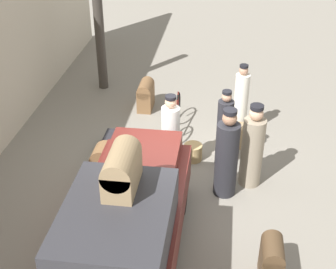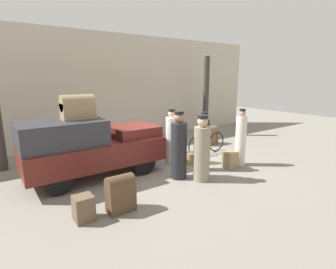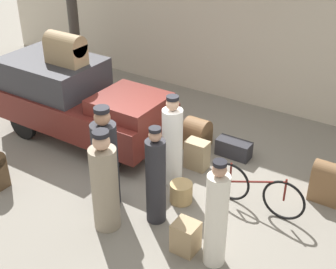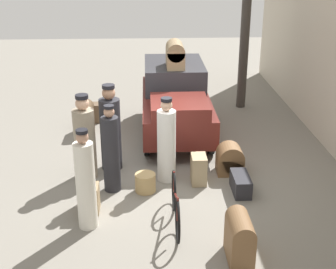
% 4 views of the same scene
% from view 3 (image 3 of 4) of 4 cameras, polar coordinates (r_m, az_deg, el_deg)
% --- Properties ---
extents(ground_plane, '(30.00, 30.00, 0.00)m').
position_cam_3_polar(ground_plane, '(8.92, -1.79, -5.49)').
color(ground_plane, gray).
extents(station_building_facade, '(16.00, 0.15, 4.50)m').
position_cam_3_polar(station_building_facade, '(11.25, 10.26, 14.39)').
color(station_building_facade, beige).
rests_on(station_building_facade, ground).
extents(canopy_pillar_left, '(0.26, 0.26, 3.65)m').
position_cam_3_polar(canopy_pillar_left, '(12.42, -11.48, 13.67)').
color(canopy_pillar_left, '#38332D').
rests_on(canopy_pillar_left, ground).
extents(truck, '(3.73, 1.63, 1.66)m').
position_cam_3_polar(truck, '(10.07, -10.88, 4.28)').
color(truck, black).
rests_on(truck, ground).
extents(bicycle, '(1.73, 0.04, 0.79)m').
position_cam_3_polar(bicycle, '(8.14, 10.69, -6.69)').
color(bicycle, black).
rests_on(bicycle, ground).
extents(wicker_basket, '(0.40, 0.40, 0.37)m').
position_cam_3_polar(wicker_basket, '(8.29, 1.62, -7.06)').
color(wicker_basket, tan).
rests_on(wicker_basket, ground).
extents(porter_lifting_near_truck, '(0.33, 0.33, 1.75)m').
position_cam_3_polar(porter_lifting_near_truck, '(7.52, -1.51, -5.46)').
color(porter_lifting_near_truck, '#232328').
rests_on(porter_lifting_near_truck, ground).
extents(conductor_in_dark_uniform, '(0.37, 0.37, 1.76)m').
position_cam_3_polar(conductor_in_dark_uniform, '(8.45, 0.53, -1.16)').
color(conductor_in_dark_uniform, white).
rests_on(conductor_in_dark_uniform, ground).
extents(porter_with_bicycle, '(0.44, 0.44, 1.86)m').
position_cam_3_polar(porter_with_bicycle, '(7.96, -7.62, -3.26)').
color(porter_with_bicycle, '#232328').
rests_on(porter_with_bicycle, ground).
extents(porter_standing_middle, '(0.33, 0.33, 1.78)m').
position_cam_3_polar(porter_standing_middle, '(6.77, 5.91, -10.08)').
color(porter_standing_middle, silver).
rests_on(porter_standing_middle, ground).
extents(porter_carrying_trunk, '(0.44, 0.44, 1.78)m').
position_cam_3_polar(porter_carrying_trunk, '(7.46, -7.71, -6.14)').
color(porter_carrying_trunk, gray).
rests_on(porter_carrying_trunk, ground).
extents(suitcase_small_leather, '(0.44, 0.29, 0.59)m').
position_cam_3_polar(suitcase_small_leather, '(9.11, 3.56, -2.46)').
color(suitcase_small_leather, '#9E8966').
rests_on(suitcase_small_leather, ground).
extents(trunk_barrel_dark, '(0.48, 0.54, 0.64)m').
position_cam_3_polar(trunk_barrel_dark, '(9.81, 3.52, 0.07)').
color(trunk_barrel_dark, brown).
rests_on(trunk_barrel_dark, ground).
extents(trunk_large_brown, '(0.69, 0.36, 0.76)m').
position_cam_3_polar(trunk_large_brown, '(8.64, 19.37, -5.52)').
color(trunk_large_brown, brown).
rests_on(trunk_large_brown, ground).
extents(trunk_wicker_pale, '(0.38, 0.35, 0.52)m').
position_cam_3_polar(trunk_wicker_pale, '(7.29, 2.17, -12.37)').
color(trunk_wicker_pale, '#937A56').
rests_on(trunk_wicker_pale, ground).
extents(trunk_umber_medium, '(0.71, 0.32, 0.35)m').
position_cam_3_polar(trunk_umber_medium, '(9.61, 8.01, -1.70)').
color(trunk_umber_medium, '#232328').
rests_on(trunk_umber_medium, ground).
extents(trunk_on_truck_roof, '(0.83, 0.43, 0.64)m').
position_cam_3_polar(trunk_on_truck_roof, '(9.81, -12.40, 10.22)').
color(trunk_on_truck_roof, '#937A56').
rests_on(trunk_on_truck_roof, truck).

